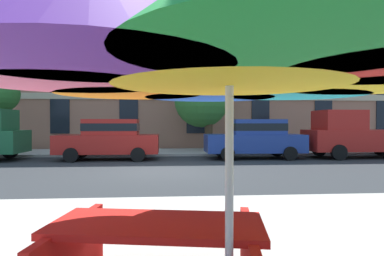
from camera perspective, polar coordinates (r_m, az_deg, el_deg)
ground_plane at (r=11.46m, az=-5.49°, el=-7.26°), size 120.00×120.00×0.00m
sidewalk_far at (r=18.21m, az=-5.08°, el=-4.06°), size 56.00×3.60×0.12m
apartment_building at (r=26.77m, az=-4.88°, el=11.14°), size 39.95×12.08×12.80m
sedan_red at (r=15.26m, az=-13.75°, el=-1.68°), size 4.40×1.98×1.78m
sedan_blue at (r=15.59m, az=10.59°, el=-1.61°), size 4.40×1.98×1.78m
pickup_red at (r=17.45m, az=26.01°, el=-1.17°), size 5.10×2.12×2.20m
street_tree_middle at (r=18.36m, az=2.10°, el=5.25°), size 3.09×2.97×4.41m
patio_umbrella at (r=2.45m, az=6.34°, el=13.27°), size 3.52×3.52×2.48m
picnic_table at (r=3.11m, az=-5.85°, el=-20.46°), size 2.03×1.80×0.77m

